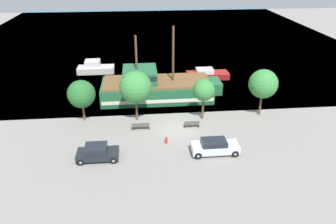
{
  "coord_description": "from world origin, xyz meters",
  "views": [
    {
      "loc": [
        -4.0,
        -31.13,
        17.59
      ],
      "look_at": [
        -0.84,
        2.0,
        1.2
      ],
      "focal_mm": 35.0,
      "sensor_mm": 36.0,
      "label": 1
    }
  ],
  "objects_px": {
    "bench_promenade_west": "(192,124)",
    "moored_boat_outer": "(95,68)",
    "parked_car_curb_mid": "(215,147)",
    "bench_promenade_east": "(141,126)",
    "fire_hydrant": "(166,140)",
    "moored_boat_dockside": "(207,74)",
    "parked_car_curb_front": "(97,153)",
    "pirate_ship": "(156,87)"
  },
  "relations": [
    {
      "from": "moored_boat_outer",
      "to": "bench_promenade_east",
      "type": "height_order",
      "value": "moored_boat_outer"
    },
    {
      "from": "parked_car_curb_front",
      "to": "parked_car_curb_mid",
      "type": "height_order",
      "value": "parked_car_curb_front"
    },
    {
      "from": "bench_promenade_east",
      "to": "bench_promenade_west",
      "type": "relative_size",
      "value": 1.17
    },
    {
      "from": "pirate_ship",
      "to": "parked_car_curb_mid",
      "type": "xyz_separation_m",
      "value": [
        4.83,
        -13.82,
        -0.77
      ]
    },
    {
      "from": "moored_boat_dockside",
      "to": "bench_promenade_west",
      "type": "bearing_deg",
      "value": -107.53
    },
    {
      "from": "moored_boat_dockside",
      "to": "parked_car_curb_mid",
      "type": "bearing_deg",
      "value": -99.58
    },
    {
      "from": "parked_car_curb_front",
      "to": "moored_boat_dockside",
      "type": "bearing_deg",
      "value": 54.6
    },
    {
      "from": "moored_boat_dockside",
      "to": "parked_car_curb_front",
      "type": "height_order",
      "value": "moored_boat_dockside"
    },
    {
      "from": "pirate_ship",
      "to": "fire_hydrant",
      "type": "relative_size",
      "value": 20.4
    },
    {
      "from": "moored_boat_dockside",
      "to": "fire_hydrant",
      "type": "distance_m",
      "value": 20.07
    },
    {
      "from": "fire_hydrant",
      "to": "bench_promenade_east",
      "type": "distance_m",
      "value": 4.01
    },
    {
      "from": "fire_hydrant",
      "to": "moored_boat_outer",
      "type": "bearing_deg",
      "value": 112.51
    },
    {
      "from": "moored_boat_dockside",
      "to": "parked_car_curb_front",
      "type": "distance_m",
      "value": 25.25
    },
    {
      "from": "bench_promenade_east",
      "to": "moored_boat_outer",
      "type": "bearing_deg",
      "value": 109.33
    },
    {
      "from": "parked_car_curb_mid",
      "to": "bench_promenade_east",
      "type": "bearing_deg",
      "value": 142.6
    },
    {
      "from": "moored_boat_outer",
      "to": "fire_hydrant",
      "type": "relative_size",
      "value": 7.55
    },
    {
      "from": "pirate_ship",
      "to": "bench_promenade_east",
      "type": "distance_m",
      "value": 8.8
    },
    {
      "from": "fire_hydrant",
      "to": "bench_promenade_west",
      "type": "distance_m",
      "value": 4.36
    },
    {
      "from": "parked_car_curb_front",
      "to": "bench_promenade_east",
      "type": "distance_m",
      "value": 6.7
    },
    {
      "from": "moored_boat_outer",
      "to": "parked_car_curb_mid",
      "type": "height_order",
      "value": "moored_boat_outer"
    },
    {
      "from": "pirate_ship",
      "to": "bench_promenade_west",
      "type": "relative_size",
      "value": 9.42
    },
    {
      "from": "parked_car_curb_front",
      "to": "parked_car_curb_mid",
      "type": "xyz_separation_m",
      "value": [
        11.14,
        -0.08,
        0.03
      ]
    },
    {
      "from": "fire_hydrant",
      "to": "bench_promenade_west",
      "type": "bearing_deg",
      "value": 44.46
    },
    {
      "from": "parked_car_curb_mid",
      "to": "bench_promenade_west",
      "type": "xyz_separation_m",
      "value": [
        -1.36,
        5.31,
        -0.31
      ]
    },
    {
      "from": "pirate_ship",
      "to": "moored_boat_dockside",
      "type": "bearing_deg",
      "value": 39.45
    },
    {
      "from": "bench_promenade_west",
      "to": "moored_boat_outer",
      "type": "bearing_deg",
      "value": 122.51
    },
    {
      "from": "moored_boat_outer",
      "to": "fire_hydrant",
      "type": "bearing_deg",
      "value": -67.49
    },
    {
      "from": "moored_boat_dockside",
      "to": "bench_promenade_west",
      "type": "distance_m",
      "value": 16.11
    },
    {
      "from": "parked_car_curb_front",
      "to": "bench_promenade_west",
      "type": "bearing_deg",
      "value": 28.11
    },
    {
      "from": "parked_car_curb_front",
      "to": "fire_hydrant",
      "type": "relative_size",
      "value": 5.08
    },
    {
      "from": "moored_boat_dockside",
      "to": "parked_car_curb_mid",
      "type": "relative_size",
      "value": 1.4
    },
    {
      "from": "parked_car_curb_front",
      "to": "parked_car_curb_mid",
      "type": "relative_size",
      "value": 0.86
    },
    {
      "from": "moored_boat_outer",
      "to": "bench_promenade_west",
      "type": "distance_m",
      "value": 23.28
    },
    {
      "from": "pirate_ship",
      "to": "parked_car_curb_front",
      "type": "distance_m",
      "value": 15.13
    },
    {
      "from": "bench_promenade_west",
      "to": "pirate_ship",
      "type": "bearing_deg",
      "value": 112.16
    },
    {
      "from": "parked_car_curb_front",
      "to": "bench_promenade_west",
      "type": "relative_size",
      "value": 2.34
    },
    {
      "from": "fire_hydrant",
      "to": "bench_promenade_east",
      "type": "relative_size",
      "value": 0.39
    },
    {
      "from": "moored_boat_outer",
      "to": "parked_car_curb_mid",
      "type": "distance_m",
      "value": 28.53
    },
    {
      "from": "fire_hydrant",
      "to": "bench_promenade_east",
      "type": "xyz_separation_m",
      "value": [
        -2.53,
        3.11,
        0.04
      ]
    },
    {
      "from": "moored_boat_outer",
      "to": "bench_promenade_west",
      "type": "xyz_separation_m",
      "value": [
        12.51,
        -19.63,
        -0.32
      ]
    },
    {
      "from": "parked_car_curb_mid",
      "to": "moored_boat_dockside",
      "type": "bearing_deg",
      "value": 80.42
    },
    {
      "from": "moored_boat_outer",
      "to": "parked_car_curb_mid",
      "type": "xyz_separation_m",
      "value": [
        13.87,
        -24.93,
        -0.02
      ]
    }
  ]
}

